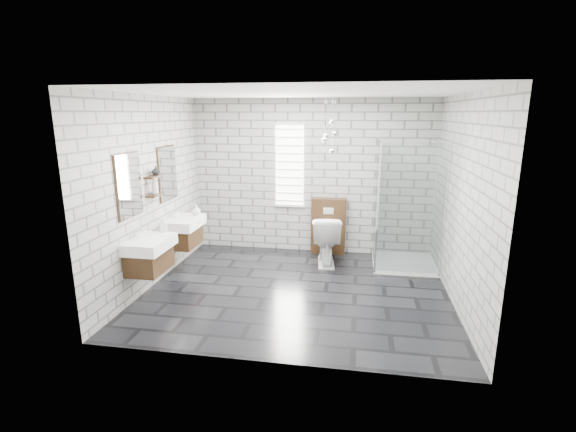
% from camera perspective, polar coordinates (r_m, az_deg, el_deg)
% --- Properties ---
extents(floor, '(4.20, 3.60, 0.02)m').
position_cam_1_polar(floor, '(6.03, 1.18, -10.16)').
color(floor, black).
rests_on(floor, ground).
extents(ceiling, '(4.20, 3.60, 0.02)m').
position_cam_1_polar(ceiling, '(5.51, 1.33, 16.62)').
color(ceiling, white).
rests_on(ceiling, wall_back).
extents(wall_back, '(4.20, 0.02, 2.70)m').
position_cam_1_polar(wall_back, '(7.38, 3.31, 5.32)').
color(wall_back, '#A4A49F').
rests_on(wall_back, floor).
extents(wall_front, '(4.20, 0.02, 2.70)m').
position_cam_1_polar(wall_front, '(3.88, -2.65, -2.53)').
color(wall_front, '#A4A49F').
rests_on(wall_front, floor).
extents(wall_left, '(0.02, 3.60, 2.70)m').
position_cam_1_polar(wall_left, '(6.27, -18.21, 3.12)').
color(wall_left, '#A4A49F').
rests_on(wall_left, floor).
extents(wall_right, '(0.02, 3.60, 2.70)m').
position_cam_1_polar(wall_right, '(5.71, 22.70, 1.73)').
color(wall_right, '#A4A49F').
rests_on(wall_right, floor).
extents(vanity_left, '(0.47, 0.70, 1.57)m').
position_cam_1_polar(vanity_left, '(5.80, -18.73, -3.82)').
color(vanity_left, '#3A2411').
rests_on(vanity_left, wall_left).
extents(vanity_right, '(0.47, 0.70, 1.57)m').
position_cam_1_polar(vanity_right, '(6.76, -14.33, -1.04)').
color(vanity_right, '#3A2411').
rests_on(vanity_right, wall_left).
extents(shelf_lower, '(0.14, 0.30, 0.03)m').
position_cam_1_polar(shelf_lower, '(6.20, -17.75, 2.75)').
color(shelf_lower, '#3A2411').
rests_on(shelf_lower, wall_left).
extents(shelf_upper, '(0.14, 0.30, 0.03)m').
position_cam_1_polar(shelf_upper, '(6.16, -17.93, 5.12)').
color(shelf_upper, '#3A2411').
rests_on(shelf_upper, wall_left).
extents(window, '(0.56, 0.05, 1.48)m').
position_cam_1_polar(window, '(7.38, 0.20, 6.91)').
color(window, white).
rests_on(window, wall_back).
extents(cistern_panel, '(0.60, 0.20, 1.00)m').
position_cam_1_polar(cistern_panel, '(7.43, 5.55, -1.38)').
color(cistern_panel, '#3A2411').
rests_on(cistern_panel, floor).
extents(flush_plate, '(0.18, 0.01, 0.12)m').
position_cam_1_polar(flush_plate, '(7.25, 5.55, 0.69)').
color(flush_plate, silver).
rests_on(flush_plate, cistern_panel).
extents(shower_enclosure, '(1.00, 1.00, 2.03)m').
position_cam_1_polar(shower_enclosure, '(6.95, 15.04, -2.85)').
color(shower_enclosure, white).
rests_on(shower_enclosure, floor).
extents(pendant_cluster, '(0.24, 0.23, 0.88)m').
position_cam_1_polar(pendant_cluster, '(6.84, 5.74, 10.91)').
color(pendant_cluster, silver).
rests_on(pendant_cluster, ceiling).
extents(toilet, '(0.55, 0.85, 0.82)m').
position_cam_1_polar(toilet, '(6.95, 5.22, -3.21)').
color(toilet, white).
rests_on(toilet, floor).
extents(soap_bottle_a, '(0.11, 0.12, 0.20)m').
position_cam_1_polar(soap_bottle_a, '(6.00, -16.68, -1.17)').
color(soap_bottle_a, '#B2B2B2').
rests_on(soap_bottle_a, vanity_left).
extents(soap_bottle_b, '(0.17, 0.17, 0.17)m').
position_cam_1_polar(soap_bottle_b, '(6.86, -12.44, 0.82)').
color(soap_bottle_b, '#B2B2B2').
rests_on(soap_bottle_b, vanity_right).
extents(soap_bottle_c, '(0.12, 0.12, 0.23)m').
position_cam_1_polar(soap_bottle_c, '(6.17, -17.76, 3.93)').
color(soap_bottle_c, '#B2B2B2').
rests_on(soap_bottle_c, shelf_lower).
extents(vase, '(0.14, 0.14, 0.13)m').
position_cam_1_polar(vase, '(6.20, -17.62, 5.93)').
color(vase, '#B2B2B2').
rests_on(vase, shelf_upper).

